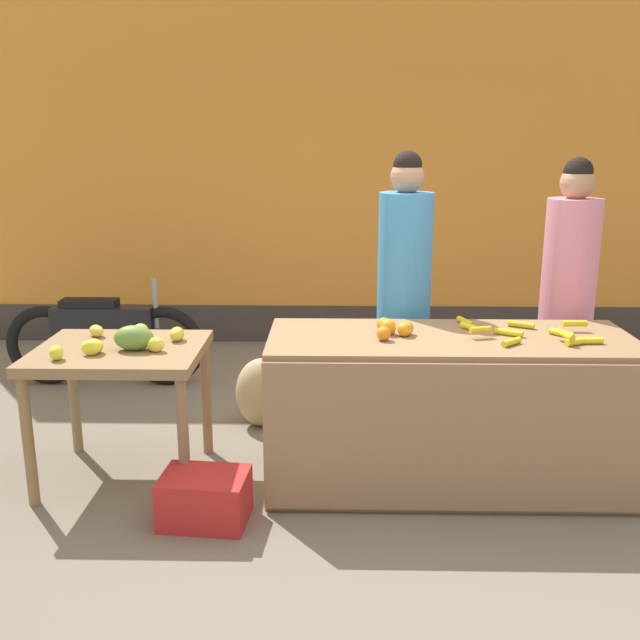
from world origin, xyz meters
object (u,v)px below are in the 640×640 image
object	(u,v)px
produce_crate	(205,498)
produce_sack	(262,392)
vendor_woman_pink_shirt	(567,301)
parked_motorcycle	(104,336)
vendor_woman_blue_shirt	(404,298)

from	to	relation	value
produce_crate	produce_sack	size ratio (longest dim) A/B	0.91
produce_crate	vendor_woman_pink_shirt	bearing A→B (deg)	28.17
vendor_woman_pink_shirt	produce_sack	bearing A→B (deg)	176.65
parked_motorcycle	produce_crate	distance (m)	2.42
produce_crate	parked_motorcycle	bearing A→B (deg)	119.31
produce_crate	produce_sack	xyz separation A→B (m)	(0.17, 1.27, 0.11)
vendor_woman_blue_shirt	produce_crate	xyz separation A→B (m)	(-1.11, -1.12, -0.81)
parked_motorcycle	produce_crate	size ratio (longest dim) A/B	3.64
vendor_woman_blue_shirt	vendor_woman_pink_shirt	world-z (taller)	vendor_woman_blue_shirt
vendor_woman_pink_shirt	produce_sack	size ratio (longest dim) A/B	3.77
vendor_woman_pink_shirt	produce_crate	xyz separation A→B (m)	(-2.16, -1.15, -0.79)
parked_motorcycle	produce_crate	world-z (taller)	parked_motorcycle
parked_motorcycle	produce_sack	xyz separation A→B (m)	(1.34, -0.82, -0.16)
vendor_woman_blue_shirt	parked_motorcycle	distance (m)	2.54
vendor_woman_blue_shirt	vendor_woman_pink_shirt	bearing A→B (deg)	1.79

